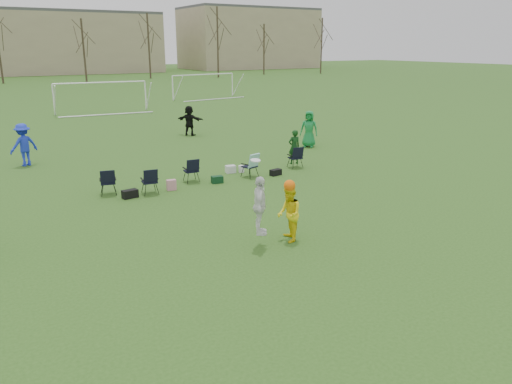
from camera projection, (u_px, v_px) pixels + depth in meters
ground at (269, 263)px, 12.69m from camera, size 260.00×260.00×0.00m
fielder_blue at (24, 145)px, 22.66m from camera, size 1.43×1.11×1.94m
fielder_green_far at (309, 129)px, 26.89m from camera, size 1.11×1.11×1.95m
fielder_black at (189, 121)px, 30.33m from camera, size 1.50×1.62×1.81m
center_contest at (276, 210)px, 13.68m from camera, size 1.77×1.03×2.46m
sideline_setup at (218, 167)px, 20.41m from camera, size 9.07×1.76×1.70m
goal_mid at (101, 89)px, 40.46m from camera, size 7.40×0.63×2.46m
goal_right at (204, 79)px, 51.30m from camera, size 7.35×1.14×2.46m
tree_line at (1, 47)px, 68.88m from camera, size 110.28×3.28×11.40m
building_row at (26, 41)px, 93.35m from camera, size 126.00×16.00×13.00m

